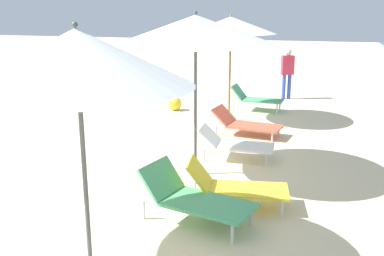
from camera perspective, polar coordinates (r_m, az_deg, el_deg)
name	(u,v)px	position (r m, az deg, el deg)	size (l,w,h in m)	color
umbrella_second	(77,58)	(4.51, -14.51, 8.67)	(2.32, 2.32, 2.56)	#4C4C51
lounger_second_shoreside	(194,197)	(5.80, 0.26, -8.82)	(1.56, 0.99, 0.70)	#4CA572
umbrella_third	(196,30)	(7.03, 0.46, 12.47)	(2.53, 2.53, 2.65)	#4C4C51
lounger_third_shoreside	(235,144)	(8.18, 5.47, -1.99)	(1.39, 0.69, 0.59)	white
lounger_third_inland	(234,186)	(6.25, 5.36, -7.36)	(1.46, 0.80, 0.66)	yellow
umbrella_farthest	(231,25)	(10.81, 4.99, 12.97)	(2.15, 2.15, 2.57)	olive
lounger_farthest_shoreside	(255,98)	(12.19, 8.12, 3.81)	(1.39, 0.66, 0.68)	#4CA572
lounger_farthest_inland	(245,123)	(9.80, 6.86, 0.62)	(1.56, 0.86, 0.58)	#D8593F
person_walking_mid	(287,69)	(13.93, 12.12, 7.38)	(0.41, 0.33, 1.52)	#334CB2
beach_ball	(175,104)	(12.15, -2.20, 3.13)	(0.37, 0.37, 0.37)	yellow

